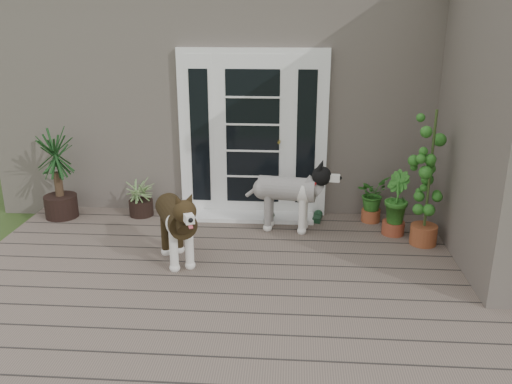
{
  "coord_description": "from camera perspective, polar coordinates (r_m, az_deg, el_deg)",
  "views": [
    {
      "loc": [
        0.31,
        -4.08,
        2.67
      ],
      "look_at": [
        -0.1,
        1.75,
        0.7
      ],
      "focal_mm": 37.36,
      "sensor_mm": 36.0,
      "label": 1
    }
  ],
  "objects": [
    {
      "name": "spider_plant",
      "position": [
        7.15,
        -12.28,
        -0.35
      ],
      "size": [
        0.68,
        0.68,
        0.56
      ],
      "primitive_type": null,
      "rotation": [
        0.0,
        0.0,
        -0.37
      ],
      "color": "#92AF6B",
      "rests_on": "deck"
    },
    {
      "name": "herb_a",
      "position": [
        6.96,
        12.28,
        -1.11
      ],
      "size": [
        0.56,
        0.56,
        0.51
      ],
      "primitive_type": "imported",
      "rotation": [
        0.0,
        0.0,
        0.91
      ],
      "color": "#27661D",
      "rests_on": "deck"
    },
    {
      "name": "white_dog",
      "position": [
        6.5,
        3.31,
        -0.85
      ],
      "size": [
        0.98,
        0.53,
        0.78
      ],
      "primitive_type": null,
      "rotation": [
        0.0,
        0.0,
        -1.72
      ],
      "color": "silver",
      "rests_on": "deck"
    },
    {
      "name": "deck",
      "position": [
        5.2,
        0.05,
        -11.53
      ],
      "size": [
        6.2,
        4.6,
        0.12
      ],
      "primitive_type": "cube",
      "color": "#6B5B4C",
      "rests_on": "ground"
    },
    {
      "name": "herb_c",
      "position": [
        6.95,
        20.93,
        -1.84
      ],
      "size": [
        0.41,
        0.41,
        0.54
      ],
      "primitive_type": "imported",
      "rotation": [
        0.0,
        0.0,
        4.49
      ],
      "color": "#204C15",
      "rests_on": "deck"
    },
    {
      "name": "clog_right",
      "position": [
        6.94,
        6.58,
        -2.67
      ],
      "size": [
        0.18,
        0.31,
        0.09
      ],
      "primitive_type": null,
      "rotation": [
        0.0,
        0.0,
        -0.17
      ],
      "color": "#13311C",
      "rests_on": "deck"
    },
    {
      "name": "herb_b",
      "position": [
        6.61,
        14.6,
        -2.08
      ],
      "size": [
        0.43,
        0.43,
        0.57
      ],
      "primitive_type": "imported",
      "rotation": [
        0.0,
        0.0,
        1.72
      ],
      "color": "#245718",
      "rests_on": "deck"
    },
    {
      "name": "sapling",
      "position": [
        6.25,
        18.1,
        1.55
      ],
      "size": [
        0.53,
        0.53,
        1.63
      ],
      "primitive_type": null,
      "rotation": [
        0.0,
        0.0,
        -0.12
      ],
      "color": "#1B601B",
      "rests_on": "deck"
    },
    {
      "name": "house_main",
      "position": [
        8.81,
        2.02,
        11.31
      ],
      "size": [
        7.4,
        4.0,
        3.1
      ],
      "primitive_type": "cube",
      "color": "#665E54",
      "rests_on": "ground"
    },
    {
      "name": "door_unit",
      "position": [
        6.86,
        -0.33,
        6.21
      ],
      "size": [
        1.9,
        0.14,
        2.15
      ],
      "primitive_type": "cube",
      "color": "white",
      "rests_on": "deck"
    },
    {
      "name": "clog_left",
      "position": [
        6.85,
        1.41,
        -2.85
      ],
      "size": [
        0.17,
        0.32,
        0.09
      ],
      "primitive_type": null,
      "rotation": [
        0.0,
        0.0,
        -0.08
      ],
      "color": "black",
      "rests_on": "deck"
    },
    {
      "name": "door_step",
      "position": [
        6.98,
        -0.44,
        -2.6
      ],
      "size": [
        1.6,
        0.4,
        0.05
      ],
      "primitive_type": "cube",
      "color": "white",
      "rests_on": "deck"
    },
    {
      "name": "yucca",
      "position": [
        7.31,
        -20.49,
        1.75
      ],
      "size": [
        0.95,
        0.95,
        1.16
      ],
      "primitive_type": null,
      "rotation": [
        0.0,
        0.0,
        -0.21
      ],
      "color": "black",
      "rests_on": "deck"
    },
    {
      "name": "brindle_dog",
      "position": [
        5.72,
        -8.54,
        -3.85
      ],
      "size": [
        0.76,
        1.01,
        0.77
      ],
      "primitive_type": null,
      "rotation": [
        0.0,
        0.0,
        3.59
      ],
      "color": "#322512",
      "rests_on": "deck"
    }
  ]
}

